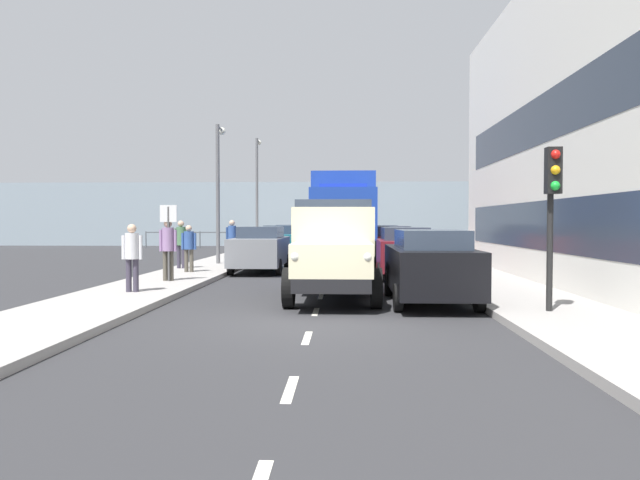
{
  "coord_description": "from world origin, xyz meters",
  "views": [
    {
      "loc": [
        -0.63,
        11.33,
        1.91
      ],
      "look_at": [
        0.3,
        -10.2,
        1.24
      ],
      "focal_mm": 33.33,
      "sensor_mm": 36.0,
      "label": 1
    }
  ],
  "objects_px": {
    "truck_vintage_cream": "(334,252)",
    "car_black_kerbside_near": "(430,265)",
    "car_teal_oppositeside_1": "(281,242)",
    "car_maroon_kerbside_1": "(404,252)",
    "pedestrian_near_railing": "(132,252)",
    "car_red_kerbside_2": "(391,245)",
    "street_sign": "(169,229)",
    "traffic_light_near": "(552,193)",
    "lamp_post_far": "(257,184)",
    "car_navy_kerbside_3": "(383,241)",
    "pedestrian_strolling": "(232,238)",
    "car_grey_oppositeside_0": "(261,248)",
    "lorry_cargo_blue": "(343,218)",
    "lamp_post_promenade": "(219,180)",
    "pedestrian_in_dark_coat": "(181,240)",
    "car_white_oppositeside_2": "(291,239)",
    "pedestrian_with_bag": "(168,244)",
    "pedestrian_couple_b": "(189,245)"
  },
  "relations": [
    {
      "from": "lorry_cargo_blue",
      "to": "pedestrian_near_railing",
      "type": "relative_size",
      "value": 4.82
    },
    {
      "from": "traffic_light_near",
      "to": "lamp_post_far",
      "type": "bearing_deg",
      "value": -69.07
    },
    {
      "from": "pedestrian_in_dark_coat",
      "to": "pedestrian_strolling",
      "type": "relative_size",
      "value": 0.99
    },
    {
      "from": "car_teal_oppositeside_1",
      "to": "pedestrian_strolling",
      "type": "height_order",
      "value": "pedestrian_strolling"
    },
    {
      "from": "car_teal_oppositeside_1",
      "to": "car_white_oppositeside_2",
      "type": "relative_size",
      "value": 0.9
    },
    {
      "from": "car_red_kerbside_2",
      "to": "street_sign",
      "type": "height_order",
      "value": "street_sign"
    },
    {
      "from": "car_maroon_kerbside_1",
      "to": "lamp_post_promenade",
      "type": "xyz_separation_m",
      "value": [
        7.32,
        -4.83,
        2.78
      ]
    },
    {
      "from": "lorry_cargo_blue",
      "to": "car_white_oppositeside_2",
      "type": "xyz_separation_m",
      "value": [
        3.13,
        -9.95,
        -1.18
      ]
    },
    {
      "from": "lorry_cargo_blue",
      "to": "street_sign",
      "type": "xyz_separation_m",
      "value": [
        5.14,
        7.38,
        -0.39
      ]
    },
    {
      "from": "truck_vintage_cream",
      "to": "pedestrian_strolling",
      "type": "bearing_deg",
      "value": -67.15
    },
    {
      "from": "car_navy_kerbside_3",
      "to": "pedestrian_in_dark_coat",
      "type": "xyz_separation_m",
      "value": [
        8.16,
        9.46,
        0.32
      ]
    },
    {
      "from": "car_grey_oppositeside_0",
      "to": "traffic_light_near",
      "type": "relative_size",
      "value": 1.45
    },
    {
      "from": "car_maroon_kerbside_1",
      "to": "traffic_light_near",
      "type": "distance_m",
      "value": 8.73
    },
    {
      "from": "car_grey_oppositeside_0",
      "to": "car_teal_oppositeside_1",
      "type": "relative_size",
      "value": 1.19
    },
    {
      "from": "pedestrian_couple_b",
      "to": "street_sign",
      "type": "relative_size",
      "value": 0.73
    },
    {
      "from": "truck_vintage_cream",
      "to": "car_black_kerbside_near",
      "type": "distance_m",
      "value": 2.31
    },
    {
      "from": "pedestrian_with_bag",
      "to": "lamp_post_promenade",
      "type": "relative_size",
      "value": 0.31
    },
    {
      "from": "car_white_oppositeside_2",
      "to": "street_sign",
      "type": "xyz_separation_m",
      "value": [
        2.0,
        17.33,
        0.79
      ]
    },
    {
      "from": "truck_vintage_cream",
      "to": "pedestrian_strolling",
      "type": "relative_size",
      "value": 3.1
    },
    {
      "from": "car_black_kerbside_near",
      "to": "car_grey_oppositeside_0",
      "type": "xyz_separation_m",
      "value": [
        5.18,
        -8.43,
        0.0
      ]
    },
    {
      "from": "truck_vintage_cream",
      "to": "car_navy_kerbside_3",
      "type": "bearing_deg",
      "value": -97.45
    },
    {
      "from": "pedestrian_near_railing",
      "to": "traffic_light_near",
      "type": "relative_size",
      "value": 0.53
    },
    {
      "from": "lorry_cargo_blue",
      "to": "pedestrian_in_dark_coat",
      "type": "height_order",
      "value": "lorry_cargo_blue"
    },
    {
      "from": "pedestrian_with_bag",
      "to": "lorry_cargo_blue",
      "type": "bearing_deg",
      "value": -125.56
    },
    {
      "from": "pedestrian_with_bag",
      "to": "lamp_post_promenade",
      "type": "distance_m",
      "value": 7.87
    },
    {
      "from": "car_red_kerbside_2",
      "to": "car_teal_oppositeside_1",
      "type": "bearing_deg",
      "value": -35.21
    },
    {
      "from": "car_teal_oppositeside_1",
      "to": "car_white_oppositeside_2",
      "type": "distance_m",
      "value": 5.35
    },
    {
      "from": "car_black_kerbside_near",
      "to": "truck_vintage_cream",
      "type": "bearing_deg",
      "value": -10.21
    },
    {
      "from": "car_white_oppositeside_2",
      "to": "lamp_post_far",
      "type": "xyz_separation_m",
      "value": [
        2.23,
        -1.86,
        3.33
      ]
    },
    {
      "from": "car_navy_kerbside_3",
      "to": "pedestrian_strolling",
      "type": "height_order",
      "value": "pedestrian_strolling"
    },
    {
      "from": "lorry_cargo_blue",
      "to": "car_grey_oppositeside_0",
      "type": "xyz_separation_m",
      "value": [
        3.13,
        2.33,
        -1.18
      ]
    },
    {
      "from": "pedestrian_couple_b",
      "to": "pedestrian_strolling",
      "type": "relative_size",
      "value": 0.9
    },
    {
      "from": "car_black_kerbside_near",
      "to": "car_maroon_kerbside_1",
      "type": "distance_m",
      "value": 6.15
    },
    {
      "from": "car_teal_oppositeside_1",
      "to": "street_sign",
      "type": "height_order",
      "value": "street_sign"
    },
    {
      "from": "car_grey_oppositeside_0",
      "to": "pedestrian_near_railing",
      "type": "bearing_deg",
      "value": 74.67
    },
    {
      "from": "lorry_cargo_blue",
      "to": "lamp_post_promenade",
      "type": "relative_size",
      "value": 1.4
    },
    {
      "from": "car_teal_oppositeside_1",
      "to": "pedestrian_with_bag",
      "type": "distance_m",
      "value": 12.04
    },
    {
      "from": "car_navy_kerbside_3",
      "to": "pedestrian_strolling",
      "type": "bearing_deg",
      "value": 43.28
    },
    {
      "from": "car_grey_oppositeside_0",
      "to": "pedestrian_in_dark_coat",
      "type": "bearing_deg",
      "value": 5.05
    },
    {
      "from": "pedestrian_near_railing",
      "to": "car_maroon_kerbside_1",
      "type": "bearing_deg",
      "value": -143.24
    },
    {
      "from": "pedestrian_couple_b",
      "to": "lamp_post_promenade",
      "type": "height_order",
      "value": "lamp_post_promenade"
    },
    {
      "from": "car_navy_kerbside_3",
      "to": "car_teal_oppositeside_1",
      "type": "bearing_deg",
      "value": 23.6
    },
    {
      "from": "car_red_kerbside_2",
      "to": "car_navy_kerbside_3",
      "type": "bearing_deg",
      "value": -90.0
    },
    {
      "from": "traffic_light_near",
      "to": "lamp_post_far",
      "type": "distance_m",
      "value": 26.56
    },
    {
      "from": "truck_vintage_cream",
      "to": "car_maroon_kerbside_1",
      "type": "relative_size",
      "value": 1.46
    },
    {
      "from": "car_teal_oppositeside_1",
      "to": "car_maroon_kerbside_1",
      "type": "bearing_deg",
      "value": 119.38
    },
    {
      "from": "car_navy_kerbside_3",
      "to": "car_white_oppositeside_2",
      "type": "distance_m",
      "value": 6.03
    },
    {
      "from": "lamp_post_promenade",
      "to": "street_sign",
      "type": "xyz_separation_m",
      "value": [
        -0.14,
        7.6,
        -1.99
      ]
    },
    {
      "from": "pedestrian_couple_b",
      "to": "lamp_post_far",
      "type": "bearing_deg",
      "value": -90.09
    },
    {
      "from": "pedestrian_near_railing",
      "to": "pedestrian_in_dark_coat",
      "type": "height_order",
      "value": "pedestrian_in_dark_coat"
    }
  ]
}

